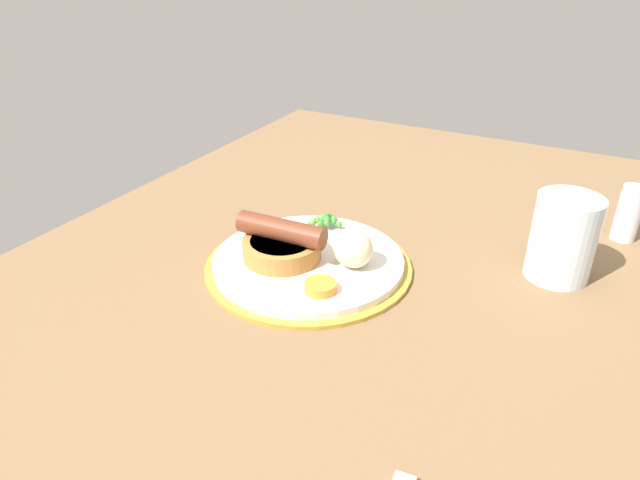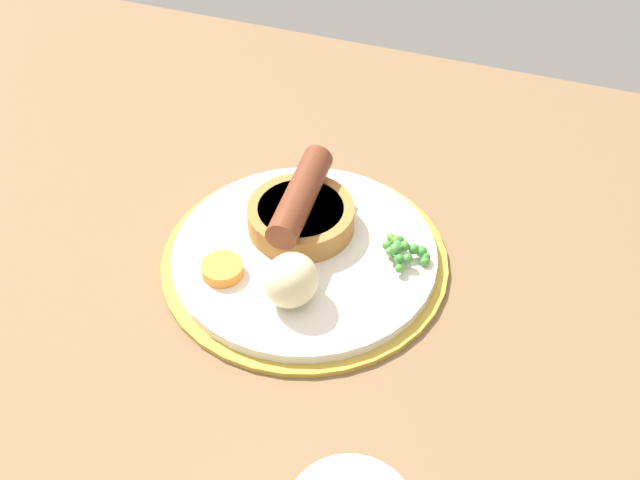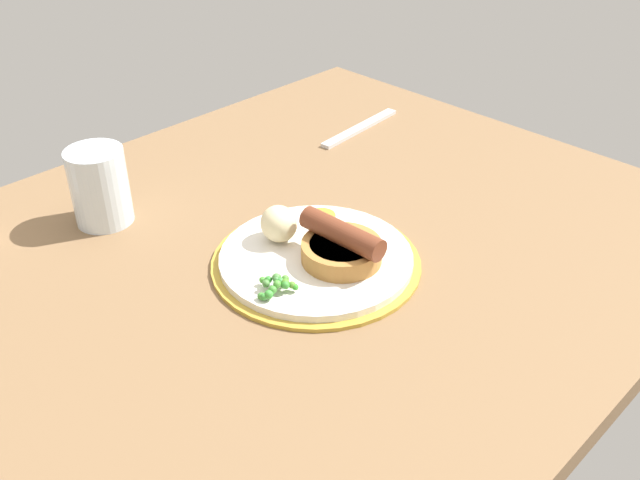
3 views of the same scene
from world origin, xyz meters
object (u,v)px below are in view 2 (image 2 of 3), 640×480
at_px(dinner_plate, 305,259).
at_px(potato_chunk_0, 291,280).
at_px(pea_pile, 403,249).
at_px(sausage_pudding, 301,211).
at_px(carrot_slice_1, 224,266).

height_order(dinner_plate, potato_chunk_0, potato_chunk_0).
height_order(pea_pile, potato_chunk_0, potato_chunk_0).
relative_size(sausage_pudding, carrot_slice_1, 3.13).
bearing_deg(dinner_plate, sausage_pudding, 114.98).
distance_m(dinner_plate, pea_pile, 0.09).
bearing_deg(sausage_pudding, pea_pile, 82.55).
bearing_deg(carrot_slice_1, dinner_plate, 36.57).
bearing_deg(carrot_slice_1, potato_chunk_0, -11.26).
distance_m(dinner_plate, sausage_pudding, 0.04).
xyz_separation_m(sausage_pudding, carrot_slice_1, (-0.04, -0.07, -0.01)).
bearing_deg(pea_pile, dinner_plate, -166.22).
relative_size(dinner_plate, sausage_pudding, 2.26).
xyz_separation_m(dinner_plate, sausage_pudding, (-0.01, 0.03, 0.03)).
xyz_separation_m(potato_chunk_0, carrot_slice_1, (-0.06, 0.01, -0.02)).
distance_m(sausage_pudding, carrot_slice_1, 0.08).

